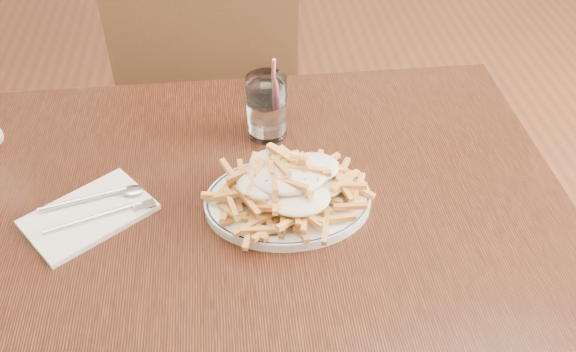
{
  "coord_description": "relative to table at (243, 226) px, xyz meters",
  "views": [
    {
      "loc": [
        -0.01,
        -0.87,
        1.55
      ],
      "look_at": [
        0.08,
        -0.03,
        0.82
      ],
      "focal_mm": 40.0,
      "sensor_mm": 36.0,
      "label": 1
    }
  ],
  "objects": [
    {
      "name": "loaded_fries",
      "position": [
        0.08,
        -0.03,
        0.14
      ],
      "size": [
        0.28,
        0.24,
        0.08
      ],
      "color": "#C1853B",
      "rests_on": "fries_plate"
    },
    {
      "name": "chair_far",
      "position": [
        -0.07,
        0.7,
        -0.09
      ],
      "size": [
        0.53,
        0.53,
        1.03
      ],
      "color": "black",
      "rests_on": "ground"
    },
    {
      "name": "cutlery",
      "position": [
        -0.27,
        -0.02,
        0.09
      ],
      "size": [
        0.22,
        0.13,
        0.01
      ],
      "color": "silver",
      "rests_on": "napkin"
    },
    {
      "name": "napkin",
      "position": [
        -0.27,
        -0.03,
        0.08
      ],
      "size": [
        0.25,
        0.24,
        0.01
      ],
      "primitive_type": "cube",
      "rotation": [
        0.0,
        0.0,
        0.63
      ],
      "color": "silver",
      "rests_on": "table"
    },
    {
      "name": "fries_plate",
      "position": [
        0.08,
        -0.03,
        0.09
      ],
      "size": [
        0.34,
        0.31,
        0.02
      ],
      "color": "white",
      "rests_on": "table"
    },
    {
      "name": "table",
      "position": [
        0.0,
        0.0,
        0.0
      ],
      "size": [
        1.2,
        0.8,
        0.75
      ],
      "color": "black",
      "rests_on": "ground"
    },
    {
      "name": "water_glass",
      "position": [
        0.07,
        0.19,
        0.14
      ],
      "size": [
        0.08,
        0.08,
        0.18
      ],
      "color": "white",
      "rests_on": "table"
    }
  ]
}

